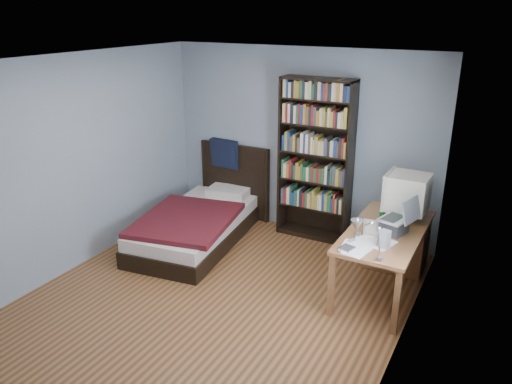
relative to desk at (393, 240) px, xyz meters
The scene contains 14 objects.
room 2.22m from the desk, 135.96° to the right, with size 4.20×4.24×2.50m.
desk is the anchor object (origin of this frame).
crt_monitor 0.61m from the desk, ahead, with size 0.46×0.43×0.52m.
laptop 0.65m from the desk, 77.84° to the right, with size 0.40×0.39×0.41m.
desk_lamp 1.67m from the desk, 89.49° to the right, with size 0.21×0.46×0.55m.
keyboard 0.63m from the desk, 105.51° to the right, with size 0.16×0.42×0.03m, color #BDB49D.
speaker 0.96m from the desk, 84.27° to the right, with size 0.09×0.09×0.18m, color gray.
soda_can 0.44m from the desk, 118.23° to the right, with size 0.06×0.06×0.11m, color #083B19.
mouse 0.36m from the desk, 99.06° to the right, with size 0.06×0.11×0.04m, color silver.
phone_silver 0.82m from the desk, 107.16° to the right, with size 0.05×0.10×0.02m, color silver.
phone_grey 0.98m from the desk, 104.84° to the right, with size 0.05×0.09×0.02m, color gray.
external_drive 1.16m from the desk, 101.28° to the right, with size 0.12×0.12×0.03m, color gray.
bookshelf 1.47m from the desk, 157.15° to the left, with size 0.97×0.30×2.15m.
bed 2.54m from the desk, behind, with size 1.38×2.24×1.16m.
Camera 1 is at (2.58, -3.94, 2.96)m, focal length 35.00 mm.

